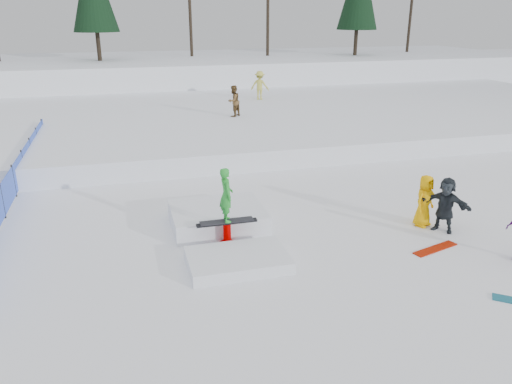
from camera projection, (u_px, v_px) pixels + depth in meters
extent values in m
plane|color=white|center=(258.00, 263.00, 12.20)|extent=(120.00, 120.00, 0.00)
cube|color=white|center=(155.00, 74.00, 38.98)|extent=(60.00, 14.00, 2.40)
cube|color=white|center=(178.00, 119.00, 26.56)|extent=(50.00, 18.00, 0.80)
cube|color=blue|center=(14.00, 181.00, 16.38)|extent=(0.03, 16.00, 0.95)
cylinder|color=black|center=(2.00, 201.00, 14.65)|extent=(0.05, 0.05, 1.10)
cylinder|color=black|center=(14.00, 181.00, 16.38)|extent=(0.05, 0.05, 1.10)
cylinder|color=black|center=(23.00, 165.00, 18.10)|extent=(0.05, 0.05, 1.10)
cylinder|color=black|center=(31.00, 151.00, 19.82)|extent=(0.05, 0.05, 1.10)
cylinder|color=black|center=(37.00, 140.00, 21.54)|extent=(0.05, 0.05, 1.10)
cylinder|color=black|center=(43.00, 131.00, 23.26)|extent=(0.05, 0.05, 1.10)
cylinder|color=black|center=(99.00, 46.00, 35.87)|extent=(0.30, 0.30, 2.00)
cylinder|color=black|center=(268.00, 3.00, 38.98)|extent=(0.24, 0.24, 8.00)
cylinder|color=black|center=(356.00, 42.00, 40.39)|extent=(0.30, 0.30, 2.00)
imported|color=brown|center=(234.00, 101.00, 24.88)|extent=(0.95, 0.93, 1.54)
imported|color=#C8C34B|center=(260.00, 85.00, 29.67)|extent=(1.25, 1.08, 1.68)
imported|color=#F6AB01|center=(424.00, 201.00, 14.10)|extent=(0.88, 0.77, 1.51)
imported|color=#1F252A|center=(445.00, 205.00, 13.73)|extent=(1.25, 1.42, 1.56)
cube|color=#991601|center=(435.00, 249.00, 12.90)|extent=(1.42, 0.66, 0.03)
cube|color=white|center=(218.00, 217.00, 14.24)|extent=(2.60, 2.20, 0.54)
cube|color=white|center=(238.00, 260.00, 12.01)|extent=(2.40, 1.60, 0.30)
cylinder|color=#C90000|center=(227.00, 244.00, 13.14)|extent=(0.44, 0.44, 0.06)
cylinder|color=#C90000|center=(227.00, 234.00, 13.05)|extent=(0.20, 0.20, 0.60)
cube|color=black|center=(227.00, 223.00, 12.94)|extent=(1.60, 0.16, 0.06)
cube|color=black|center=(227.00, 221.00, 12.92)|extent=(1.40, 0.28, 0.03)
imported|color=green|center=(226.00, 195.00, 12.67)|extent=(0.34, 0.52, 1.42)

